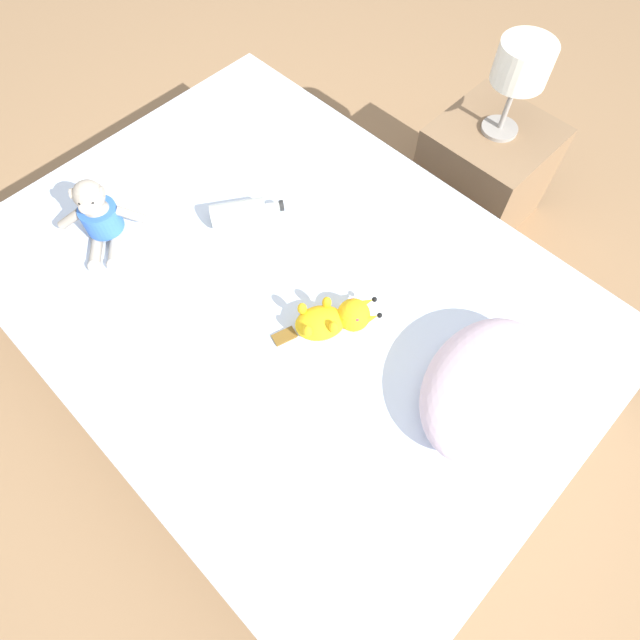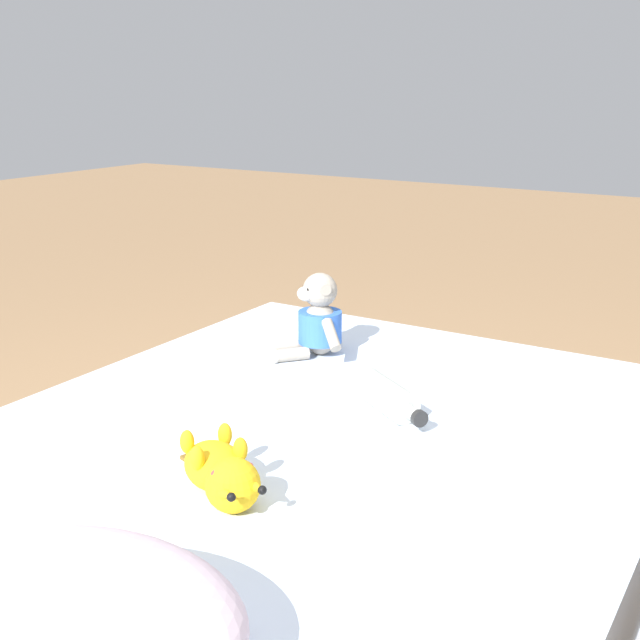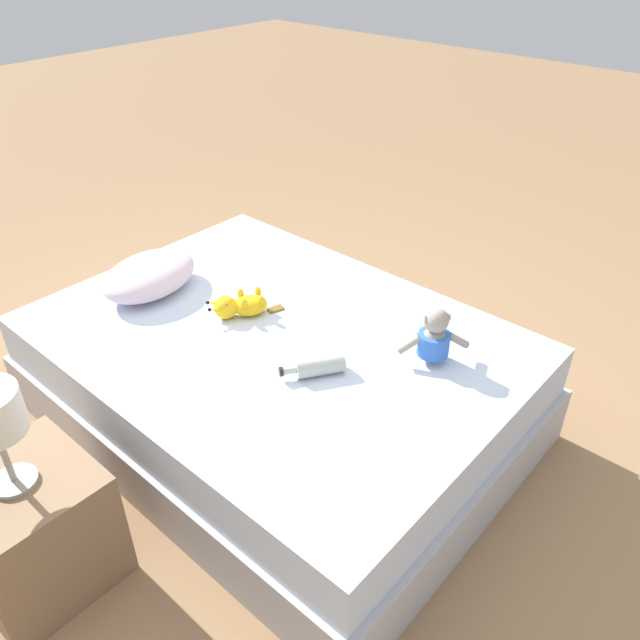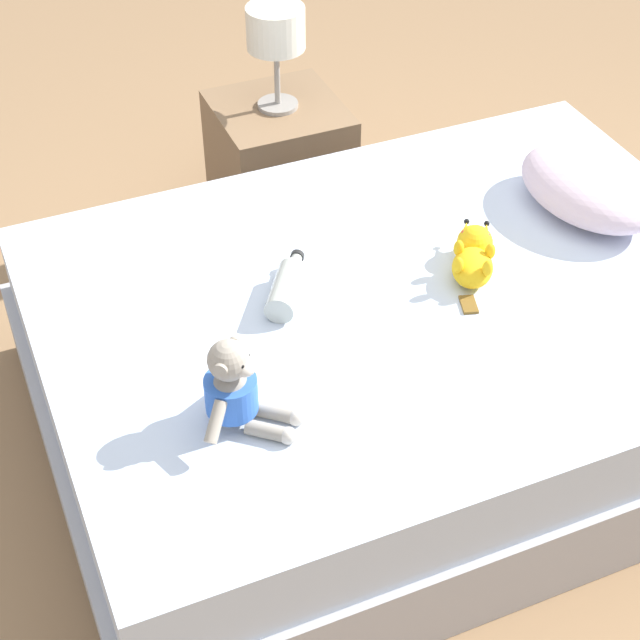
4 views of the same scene
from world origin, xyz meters
The scene contains 8 objects.
ground_plane centered at (0.00, 0.00, 0.00)m, with size 16.00×16.00×0.00m, color #93704C.
bed centered at (0.00, 0.00, 0.23)m, with size 1.46×1.99×0.47m.
pillow centered at (-0.13, 0.66, 0.55)m, with size 0.51×0.40×0.15m.
plush_monkey centered at (0.27, -0.57, 0.57)m, with size 0.26×0.25×0.24m.
plush_yellow_creature centered at (-0.01, 0.21, 0.52)m, with size 0.30×0.22×0.10m.
glass_bottle centered at (-0.08, -0.31, 0.51)m, with size 0.24×0.18×0.08m.
nightstand centered at (-1.09, 0.05, 0.23)m, with size 0.43×0.43×0.45m.
bedside_lamp centered at (-1.09, 0.05, 0.72)m, with size 0.20×0.20×0.36m.
Camera 1 is at (0.57, 0.72, 1.90)m, focal length 30.04 mm.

